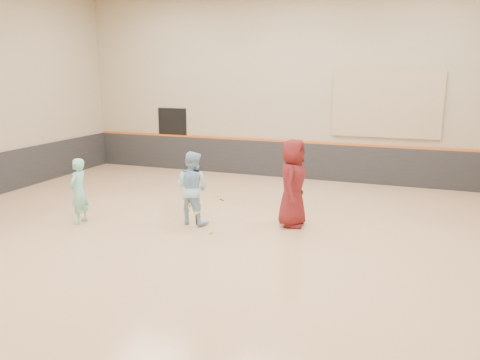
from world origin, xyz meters
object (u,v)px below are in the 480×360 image
(spare_racket, at_px, (217,197))
(girl, at_px, (78,191))
(instructor, at_px, (192,188))
(young_man, at_px, (293,183))

(spare_racket, bearing_deg, girl, -124.48)
(girl, bearing_deg, spare_racket, 138.68)
(instructor, bearing_deg, spare_racket, -72.76)
(instructor, distance_m, spare_racket, 2.40)
(instructor, relative_size, young_man, 0.85)
(girl, relative_size, instructor, 0.90)
(spare_racket, bearing_deg, instructor, -81.68)
(girl, xyz_separation_m, young_man, (4.69, 1.53, 0.24))
(girl, height_order, young_man, young_man)
(girl, xyz_separation_m, spare_racket, (2.15, 3.13, -0.74))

